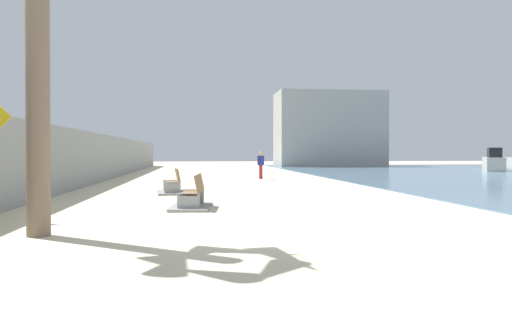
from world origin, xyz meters
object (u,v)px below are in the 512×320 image
(boat_nearest, at_px, (493,162))
(person_walking, at_px, (261,163))
(bench_near, at_px, (192,200))
(bench_far, at_px, (172,187))

(boat_nearest, bearing_deg, person_walking, -152.84)
(bench_near, relative_size, person_walking, 1.33)
(bench_far, height_order, boat_nearest, boat_nearest)
(bench_near, height_order, boat_nearest, boat_nearest)
(bench_near, bearing_deg, bench_far, 98.73)
(bench_far, bearing_deg, person_walking, 64.95)
(person_walking, distance_m, boat_nearest, 24.73)
(bench_near, xyz_separation_m, person_walking, (3.95, 15.62, 0.73))
(bench_far, distance_m, person_walking, 11.31)
(bench_near, bearing_deg, person_walking, 75.80)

